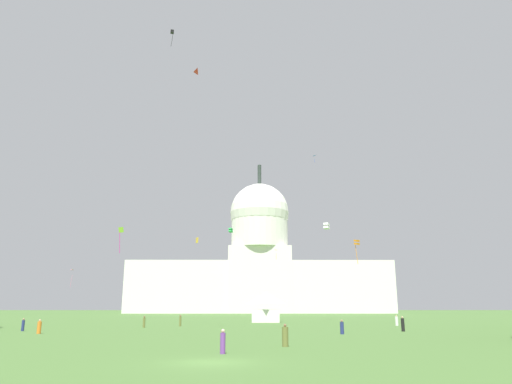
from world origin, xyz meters
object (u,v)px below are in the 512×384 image
Objects in this scene: person_navy_edge_east at (342,328)px; kite_yellow_low at (278,252)px; kite_black_high at (172,32)px; person_olive_front_right at (180,321)px; person_navy_near_tree_east at (23,325)px; kite_pink_low at (74,273)px; person_orange_mid_right at (39,327)px; person_olive_front_left at (285,336)px; person_purple_lawn_far_right at (223,342)px; kite_green_mid at (231,230)px; kite_red_mid at (193,74)px; kite_orange_low at (357,243)px; kite_lime_low at (121,234)px; kite_white_mid at (327,226)px; person_white_lawn_far_left at (397,321)px; person_black_near_tent at (403,325)px; event_tent at (266,307)px; person_olive_front_center at (144,322)px; kite_blue_high at (314,156)px; kite_gold_low at (197,240)px; capitol_building at (260,265)px.

person_navy_edge_east is 65.34m from kite_yellow_low.
person_navy_edge_east is 0.43× the size of kite_black_high.
person_navy_near_tree_east is at bearing 141.13° from person_olive_front_right.
person_orange_mid_right is at bearing 162.48° from kite_pink_low.
person_olive_front_left reaches higher than person_purple_lawn_far_right.
kite_green_mid is 0.88× the size of kite_red_mid.
kite_orange_low is at bearing 94.01° from person_navy_near_tree_east.
kite_red_mid is at bearing 42.02° from kite_lime_low.
kite_white_mid is at bearing 111.17° from kite_lime_low.
kite_white_mid is at bearing -1.47° from person_white_lawn_far_left.
person_black_near_tent is 60.82m from kite_yellow_low.
event_tent is at bearing 35.34° from person_white_lawn_far_left.
event_tent is 3.61× the size of person_olive_front_center.
kite_green_mid is at bearing -133.14° from person_orange_mid_right.
kite_blue_high reaches higher than event_tent.
kite_green_mid reaches higher than kite_gold_low.
person_white_lawn_far_left is at bearing -34.10° from kite_green_mid.
capitol_building is 58.08× the size of kite_yellow_low.
kite_green_mid reaches higher than person_navy_edge_east.
person_orange_mid_right is at bearing 65.26° from person_purple_lawn_far_right.
person_navy_edge_east is 1.67× the size of kite_gold_low.
person_orange_mid_right is at bearing 177.91° from kite_yellow_low.
event_tent reaches higher than person_olive_front_right.
person_olive_front_right is 56.99m from kite_black_high.
kite_blue_high is 59.20m from kite_yellow_low.
person_olive_front_center is 0.47× the size of kite_lime_low.
person_white_lawn_far_left is 51.55m from person_orange_mid_right.
kite_gold_low is at bearing -62.86° from kite_green_mid.
kite_white_mid reaches higher than kite_lime_low.
kite_white_mid is (6.73, 49.12, 19.64)m from person_navy_edge_east.
person_olive_front_right is at bearing 33.62° from person_purple_lawn_far_right.
kite_red_mid is at bearing 34.62° from person_purple_lawn_far_right.
person_navy_near_tree_east is (-30.76, 23.31, -0.04)m from person_olive_front_left.
kite_orange_low reaches higher than person_navy_edge_east.
person_purple_lawn_far_right is (-5.59, -188.27, -21.38)m from capitol_building.
kite_lime_low is at bearing 89.64° from person_navy_near_tree_east.
person_white_lawn_far_left is at bearing -74.76° from person_olive_front_right.
person_olive_front_left is 1.80× the size of kite_gold_low.
person_navy_edge_east is 0.92× the size of person_olive_front_right.
kite_blue_high is 0.61× the size of kite_orange_low.
person_orange_mid_right is 42.31m from person_black_near_tent.
capitol_building is at bearing 100.72° from person_olive_front_center.
kite_black_high is at bearing 169.05° from kite_yellow_low.
kite_green_mid is (4.70, 62.25, 24.09)m from person_olive_front_right.
person_orange_mid_right reaches higher than person_navy_edge_east.
person_olive_front_left is 1.05× the size of kite_red_mid.
kite_blue_high is 96.53m from kite_orange_low.
kite_red_mid is at bearing -61.37° from kite_green_mid.
kite_white_mid reaches higher than person_navy_near_tree_east.
person_orange_mid_right is 7.48m from person_navy_near_tree_east.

